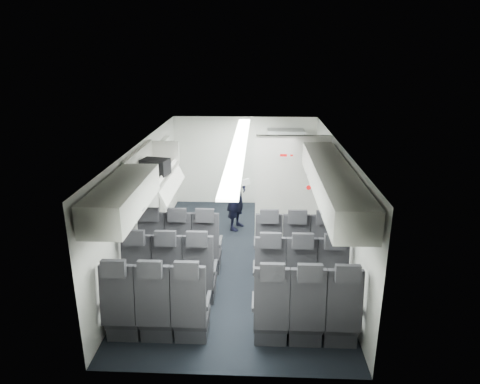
# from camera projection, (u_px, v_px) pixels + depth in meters

# --- Properties ---
(cabin_shell) EXTENTS (3.41, 6.01, 2.16)m
(cabin_shell) POSITION_uv_depth(u_px,v_px,m) (239.00, 201.00, 7.54)
(cabin_shell) COLOR black
(cabin_shell) RESTS_ON ground
(seat_row_front) EXTENTS (3.33, 0.56, 1.24)m
(seat_row_front) POSITION_uv_depth(u_px,v_px,m) (238.00, 251.00, 7.26)
(seat_row_front) COLOR #252528
(seat_row_front) RESTS_ON cabin_shell
(seat_row_mid) EXTENTS (3.33, 0.56, 1.24)m
(seat_row_mid) POSITION_uv_depth(u_px,v_px,m) (235.00, 278.00, 6.41)
(seat_row_mid) COLOR #252528
(seat_row_mid) RESTS_ON cabin_shell
(seat_row_rear) EXTENTS (3.33, 0.56, 1.24)m
(seat_row_rear) POSITION_uv_depth(u_px,v_px,m) (231.00, 313.00, 5.56)
(seat_row_rear) COLOR #252528
(seat_row_rear) RESTS_ON cabin_shell
(overhead_bin_left_rear) EXTENTS (0.53, 1.80, 0.40)m
(overhead_bin_left_rear) POSITION_uv_depth(u_px,v_px,m) (123.00, 198.00, 5.47)
(overhead_bin_left_rear) COLOR white
(overhead_bin_left_rear) RESTS_ON cabin_shell
(overhead_bin_left_front_open) EXTENTS (0.64, 1.70, 0.72)m
(overhead_bin_left_front_open) POSITION_uv_depth(u_px,v_px,m) (153.00, 170.00, 7.17)
(overhead_bin_left_front_open) COLOR #9E9E93
(overhead_bin_left_front_open) RESTS_ON cabin_shell
(overhead_bin_right_rear) EXTENTS (0.53, 1.80, 0.40)m
(overhead_bin_right_rear) POSITION_uv_depth(u_px,v_px,m) (343.00, 201.00, 5.35)
(overhead_bin_right_rear) COLOR white
(overhead_bin_right_rear) RESTS_ON cabin_shell
(overhead_bin_right_front) EXTENTS (0.53, 1.70, 0.40)m
(overhead_bin_right_front) POSITION_uv_depth(u_px,v_px,m) (323.00, 165.00, 7.01)
(overhead_bin_right_front) COLOR white
(overhead_bin_right_front) RESTS_ON cabin_shell
(bulkhead_partition) EXTENTS (1.40, 0.15, 2.13)m
(bulkhead_partition) POSITION_uv_depth(u_px,v_px,m) (291.00, 190.00, 8.27)
(bulkhead_partition) COLOR silver
(bulkhead_partition) RESTS_ON cabin_shell
(galley_unit) EXTENTS (0.85, 0.52, 1.90)m
(galley_unit) POSITION_uv_depth(u_px,v_px,m) (284.00, 169.00, 10.13)
(galley_unit) COLOR #939399
(galley_unit) RESTS_ON cabin_shell
(boarding_door) EXTENTS (0.12, 1.27, 1.86)m
(boarding_door) POSITION_uv_depth(u_px,v_px,m) (166.00, 182.00, 9.13)
(boarding_door) COLOR silver
(boarding_door) RESTS_ON cabin_shell
(flight_attendant) EXTENTS (0.54, 0.66, 1.56)m
(flight_attendant) POSITION_uv_depth(u_px,v_px,m) (237.00, 194.00, 8.97)
(flight_attendant) COLOR black
(flight_attendant) RESTS_ON ground
(carry_on_bag) EXTENTS (0.49, 0.39, 0.26)m
(carry_on_bag) POSITION_uv_depth(u_px,v_px,m) (155.00, 167.00, 7.02)
(carry_on_bag) COLOR black
(carry_on_bag) RESTS_ON overhead_bin_left_front_open
(papers) EXTENTS (0.19, 0.04, 0.13)m
(papers) POSITION_uv_depth(u_px,v_px,m) (246.00, 182.00, 8.82)
(papers) COLOR white
(papers) RESTS_ON flight_attendant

